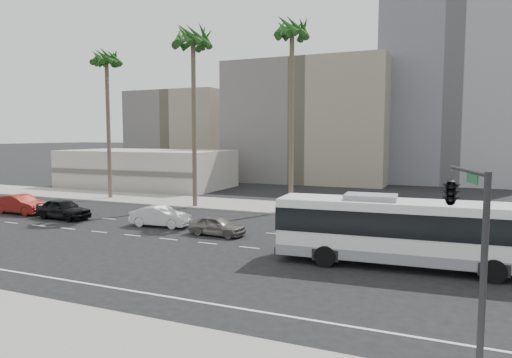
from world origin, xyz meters
The scene contains 16 objects.
ground centered at (0.00, 0.00, 0.00)m, with size 700.00×700.00×0.00m, color black.
sidewalk_north centered at (0.00, 15.50, 0.07)m, with size 120.00×7.00×0.15m, color gray.
commercial_low centered at (-30.00, 25.99, 2.50)m, with size 22.00×12.16×5.00m.
midrise_beige_west centered at (-12.00, 45.00, 9.00)m, with size 24.00×18.00×18.00m, color slate.
midrise_gray_center centered at (8.00, 52.00, 13.00)m, with size 20.00×20.00×26.00m, color slate.
midrise_beige_far centered at (-38.00, 50.00, 7.50)m, with size 18.00×16.00×15.00m, color slate.
civic_tower centered at (-2.00, 250.00, 38.83)m, with size 42.00×42.00×129.00m.
city_bus centered at (6.22, -0.56, 2.01)m, with size 13.47×3.82×3.83m.
car_a centered at (-6.57, 2.42, 0.71)m, with size 4.14×1.67×1.41m, color slate.
car_b centered at (-12.07, 3.54, 0.78)m, with size 4.76×1.66×1.57m, color silver.
car_c centered at (-21.48, 2.98, 0.86)m, with size 5.03×2.02×1.71m, color black.
car_d centered at (-26.98, 3.46, 0.86)m, with size 5.19×1.81×1.71m, color maroon.
traffic_signal centered at (8.65, -9.88, 5.06)m, with size 2.82×3.87×6.07m.
palm_near centered at (-5.20, 14.32, 15.99)m, with size 5.24×5.24×17.65m.
palm_mid centered at (-14.58, 12.85, 15.61)m, with size 5.63×5.63×17.36m.
palm_far centered at (-26.43, 14.52, 14.94)m, with size 4.78×4.78×16.45m.
Camera 1 is at (8.65, -25.95, 7.00)m, focal length 32.53 mm.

